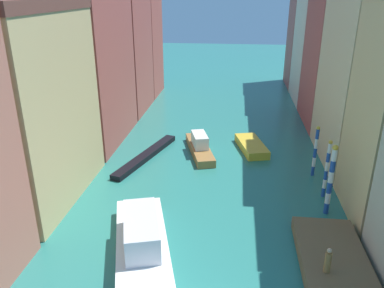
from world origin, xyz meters
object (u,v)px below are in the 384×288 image
object	(u,v)px
motorboat_0	(200,146)
person_on_dock	(328,261)
mooring_pole_1	(327,169)
motorboat_1	(251,146)
gondola_black	(146,156)
mooring_pole_2	(315,151)
mooring_pole_0	(331,179)
vaporetto_white	(142,243)
waterfront_dock	(333,259)

from	to	relation	value
motorboat_0	person_on_dock	bearing A→B (deg)	-63.41
mooring_pole_1	motorboat_1	size ratio (longest dim) A/B	0.81
gondola_black	mooring_pole_2	bearing A→B (deg)	-7.08
mooring_pole_1	gondola_black	distance (m)	16.29
mooring_pole_0	mooring_pole_1	distance (m)	2.48
person_on_dock	vaporetto_white	bearing A→B (deg)	174.04
vaporetto_white	motorboat_1	size ratio (longest dim) A/B	1.82
person_on_dock	mooring_pole_2	distance (m)	13.45
mooring_pole_1	mooring_pole_2	xyz separation A→B (m)	(-0.19, 3.61, -0.09)
waterfront_dock	gondola_black	world-z (taller)	waterfront_dock
waterfront_dock	gondola_black	distance (m)	19.64
person_on_dock	gondola_black	bearing A→B (deg)	131.46
mooring_pole_0	vaporetto_white	xyz separation A→B (m)	(-11.89, -6.20, -1.76)
gondola_black	motorboat_1	size ratio (longest dim) A/B	1.78
waterfront_dock	mooring_pole_0	size ratio (longest dim) A/B	1.41
vaporetto_white	motorboat_0	world-z (taller)	vaporetto_white
waterfront_dock	motorboat_1	size ratio (longest dim) A/B	1.29
mooring_pole_0	motorboat_0	xyz separation A→B (m)	(-10.03, 9.76, -2.01)
mooring_pole_1	motorboat_0	world-z (taller)	mooring_pole_1
gondola_black	person_on_dock	bearing A→B (deg)	-48.54
person_on_dock	mooring_pole_1	size ratio (longest dim) A/B	0.32
waterfront_dock	mooring_pole_0	xyz separation A→B (m)	(0.79, 5.72, 2.29)
mooring_pole_2	motorboat_1	size ratio (longest dim) A/B	0.77
person_on_dock	mooring_pole_2	size ratio (longest dim) A/B	0.33
mooring_pole_1	gondola_black	bearing A→B (deg)	160.19
waterfront_dock	mooring_pole_0	world-z (taller)	mooring_pole_0
vaporetto_white	mooring_pole_1	bearing A→B (deg)	35.39
motorboat_0	gondola_black	bearing A→B (deg)	-159.30
mooring_pole_2	gondola_black	size ratio (longest dim) A/B	0.43
waterfront_dock	vaporetto_white	world-z (taller)	vaporetto_white
motorboat_0	vaporetto_white	bearing A→B (deg)	-96.62
motorboat_0	waterfront_dock	bearing A→B (deg)	-59.15
person_on_dock	mooring_pole_0	bearing A→B (deg)	78.31
motorboat_1	mooring_pole_0	bearing A→B (deg)	-65.88
motorboat_1	person_on_dock	bearing A→B (deg)	-79.28
waterfront_dock	motorboat_0	xyz separation A→B (m)	(-9.24, 15.48, 0.28)
waterfront_dock	gondola_black	bearing A→B (deg)	136.04
mooring_pole_1	motorboat_0	bearing A→B (deg)	144.60
waterfront_dock	motorboat_0	world-z (taller)	motorboat_0
mooring_pole_1	motorboat_1	world-z (taller)	mooring_pole_1
gondola_black	motorboat_0	distance (m)	5.25
mooring_pole_2	motorboat_1	distance (m)	7.43
mooring_pole_0	vaporetto_white	bearing A→B (deg)	-152.47
waterfront_dock	person_on_dock	bearing A→B (deg)	-114.67
vaporetto_white	motorboat_1	xyz separation A→B (m)	(6.89, 17.35, -0.54)
gondola_black	motorboat_1	xyz separation A→B (m)	(9.93, 3.24, 0.14)
person_on_dock	waterfront_dock	bearing A→B (deg)	65.33
motorboat_1	mooring_pole_2	bearing A→B (deg)	-45.18
mooring_pole_2	motorboat_0	world-z (taller)	mooring_pole_2
person_on_dock	motorboat_1	distance (m)	18.79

